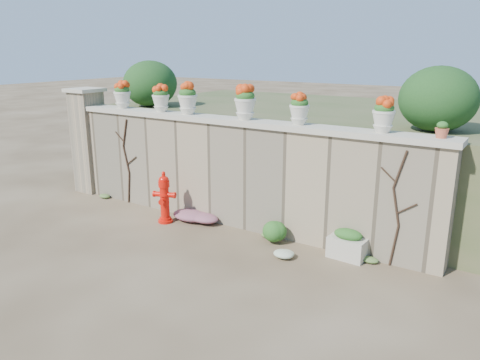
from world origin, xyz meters
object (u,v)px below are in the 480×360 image
Objects in this scene: fire_hydrant at (164,197)px; urn_pot_0 at (122,95)px; planter_box at (347,245)px; terracotta_pot at (442,131)px.

urn_pot_0 is at bearing 138.38° from fire_hydrant.
fire_hydrant is at bearing -22.00° from urn_pot_0.
terracotta_pot is (1.19, 0.33, 1.97)m from planter_box.
urn_pot_0 reaches higher than fire_hydrant.
urn_pot_0 is 2.46× the size of terracotta_pot.
fire_hydrant is 1.78× the size of urn_pot_0.
urn_pot_0 is at bearing 179.40° from planter_box.
terracotta_pot is (6.62, 0.00, -0.18)m from urn_pot_0.
planter_box is 2.33m from terracotta_pot.
terracotta_pot reaches higher than fire_hydrant.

